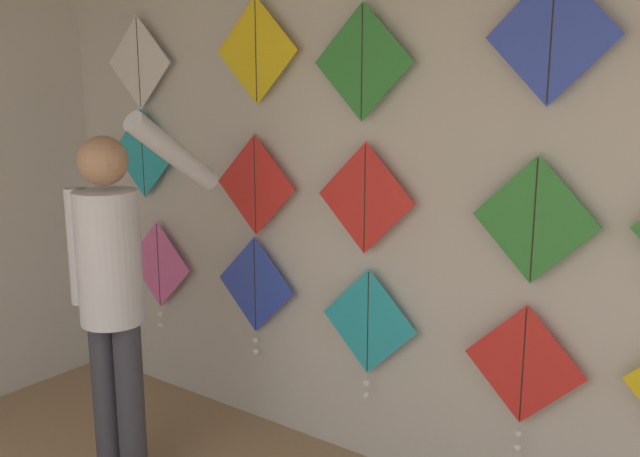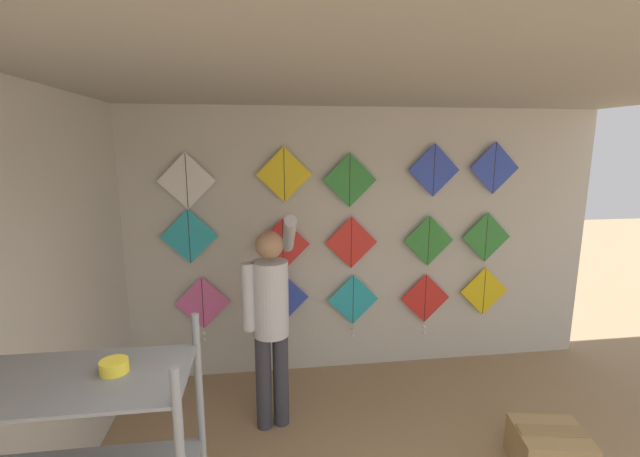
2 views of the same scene
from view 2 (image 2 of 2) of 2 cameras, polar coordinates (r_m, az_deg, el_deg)
name	(u,v)px [view 2 (image 2 of 2)]	position (r m, az deg, el deg)	size (l,w,h in m)	color
back_panel	(351,242)	(4.57, 4.15, -1.87)	(5.39, 0.06, 2.80)	beige
left_panel	(12,332)	(2.98, -35.85, -11.16)	(0.06, 4.59, 2.80)	beige
ceiling_slab	(425,73)	(2.63, 13.86, 19.50)	(5.39, 4.59, 0.04)	#A8A399
shopkeeper	(271,312)	(3.67, -6.59, -10.99)	(0.46, 0.68, 1.86)	#383842
cardboard_box	(549,450)	(4.03, 28.26, -24.55)	(0.58, 0.52, 0.33)	tan
kite_0	(203,305)	(4.60, -15.35, -9.85)	(0.55, 0.04, 0.69)	pink
kite_1	(282,300)	(4.55, -5.05, -9.52)	(0.55, 0.04, 0.69)	blue
kite_2	(353,302)	(4.67, 4.44, -9.74)	(0.55, 0.04, 0.69)	#28B2C6
kite_3	(425,300)	(4.91, 13.84, -9.30)	(0.55, 0.04, 0.69)	red
kite_4	(484,291)	(5.17, 21.03, -7.82)	(0.55, 0.01, 0.55)	yellow
kite_5	(189,237)	(4.41, -17.05, -1.03)	(0.55, 0.01, 0.55)	#28B2C6
kite_6	(283,245)	(4.38, -4.98, -2.19)	(0.55, 0.01, 0.55)	red
kite_7	(351,243)	(4.47, 4.19, -1.89)	(0.55, 0.01, 0.55)	red
kite_8	(429,241)	(4.72, 14.29, -1.58)	(0.55, 0.01, 0.55)	#338C38
kite_9	(486,237)	(5.00, 21.28, -1.10)	(0.55, 0.01, 0.55)	#338C38
kite_10	(187,181)	(4.33, -17.37, 6.07)	(0.55, 0.01, 0.55)	white
kite_11	(284,175)	(4.28, -4.80, 7.17)	(0.55, 0.01, 0.55)	yellow
kite_12	(350,180)	(4.37, 3.98, 6.43)	(0.55, 0.01, 0.55)	#338C38
kite_13	(434,170)	(4.63, 14.97, 7.51)	(0.55, 0.01, 0.55)	blue
kite_14	(494,168)	(4.92, 22.24, 7.47)	(0.55, 0.01, 0.55)	blue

